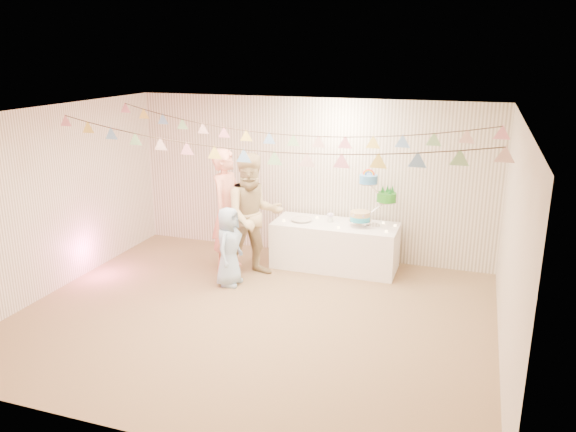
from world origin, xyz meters
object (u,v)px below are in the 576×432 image
(cake_stand, at_px, (372,198))
(person_adult_b, at_px, (253,216))
(table, at_px, (335,245))
(person_adult_a, at_px, (228,210))
(person_child, at_px, (229,246))

(cake_stand, xyz_separation_m, person_adult_b, (-1.63, -0.76, -0.22))
(table, relative_size, person_adult_a, 1.01)
(table, xyz_separation_m, person_child, (-1.29, -1.15, 0.22))
(person_adult_b, bearing_deg, table, -3.77)
(person_adult_b, bearing_deg, cake_stand, -12.05)
(cake_stand, height_order, person_adult_a, person_adult_a)
(person_adult_a, bearing_deg, person_child, -150.56)
(person_adult_a, relative_size, person_child, 1.62)
(table, relative_size, person_child, 1.65)
(cake_stand, bearing_deg, person_child, -146.93)
(person_adult_b, relative_size, person_child, 1.61)
(person_adult_a, height_order, person_adult_b, person_adult_a)
(person_adult_a, relative_size, person_adult_b, 1.01)
(person_child, bearing_deg, person_adult_b, -25.95)
(table, relative_size, person_adult_b, 1.02)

